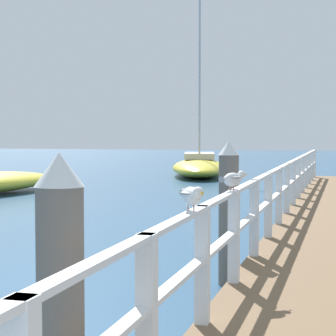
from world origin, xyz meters
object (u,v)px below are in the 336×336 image
at_px(dock_piling_near, 61,324).
at_px(seagull_background, 233,179).
at_px(dock_piling_far, 229,212).
at_px(boat_3, 199,166).
at_px(seagull_foreground, 192,195).

height_order(dock_piling_near, seagull_background, dock_piling_near).
distance_m(dock_piling_near, dock_piling_far, 5.56).
bearing_deg(dock_piling_near, boat_3, 101.05).
bearing_deg(boat_3, dock_piling_near, 88.01).
bearing_deg(seagull_background, dock_piling_near, -70.43).
bearing_deg(dock_piling_far, dock_piling_near, -90.00).
bearing_deg(dock_piling_far, seagull_foreground, -84.33).
height_order(dock_piling_far, seagull_foreground, dock_piling_far).
xyz_separation_m(dock_piling_near, seagull_foreground, (0.38, 1.69, 0.61)).
relative_size(dock_piling_far, seagull_foreground, 4.73).
xyz_separation_m(seagull_foreground, boat_3, (-5.90, 26.55, -1.16)).
xyz_separation_m(dock_piling_near, seagull_background, (0.38, 3.66, 0.61)).
distance_m(dock_piling_far, boat_3, 23.34).
xyz_separation_m(dock_piling_near, dock_piling_far, (0.00, 5.56, 0.00)).
bearing_deg(seagull_background, dock_piling_far, 126.95).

